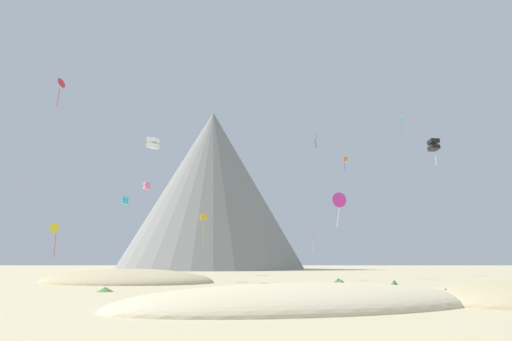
% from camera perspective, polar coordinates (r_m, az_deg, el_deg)
% --- Properties ---
extents(ground_plane, '(400.00, 400.00, 0.00)m').
position_cam_1_polar(ground_plane, '(33.58, -3.13, -15.07)').
color(ground_plane, beige).
extents(dune_foreground_left, '(26.76, 19.97, 2.69)m').
position_cam_1_polar(dune_foreground_left, '(30.73, 5.72, -15.48)').
color(dune_foreground_left, beige).
rests_on(dune_foreground_left, ground_plane).
extents(dune_midground, '(25.73, 21.82, 3.27)m').
position_cam_1_polar(dune_midground, '(63.21, -14.98, -12.53)').
color(dune_midground, '#C6B284').
rests_on(dune_midground, ground_plane).
extents(bush_near_right, '(2.06, 2.06, 0.41)m').
position_cam_1_polar(bush_near_right, '(45.46, -17.25, -13.14)').
color(bush_near_right, '#568442').
rests_on(bush_near_right, ground_plane).
extents(bush_ridge_crest, '(1.64, 1.64, 1.03)m').
position_cam_1_polar(bush_ridge_crest, '(45.06, 15.88, -12.85)').
color(bush_ridge_crest, '#477238').
rests_on(bush_ridge_crest, ground_plane).
extents(bush_low_patch, '(2.39, 2.39, 0.79)m').
position_cam_1_polar(bush_low_patch, '(54.39, 9.60, -12.72)').
color(bush_low_patch, '#477238').
rests_on(bush_low_patch, ground_plane).
extents(bush_mid_center, '(2.39, 2.39, 0.93)m').
position_cam_1_polar(bush_mid_center, '(34.51, 21.38, -13.49)').
color(bush_mid_center, '#477238').
rests_on(bush_mid_center, ground_plane).
extents(bush_near_left, '(2.67, 2.67, 0.87)m').
position_cam_1_polar(bush_near_left, '(49.10, 9.92, -12.94)').
color(bush_near_left, '#568442').
rests_on(bush_near_left, ground_plane).
extents(rock_massif, '(67.90, 67.90, 46.77)m').
position_cam_1_polar(rock_massif, '(144.78, -5.07, -2.65)').
color(rock_massif, gray).
rests_on(rock_massif, ground_plane).
extents(kite_rainbow_low, '(0.63, 0.94, 3.18)m').
position_cam_1_polar(kite_rainbow_low, '(69.35, 6.80, -7.62)').
color(kite_rainbow_low, '#E5668C').
extents(kite_black_mid, '(1.50, 1.57, 3.71)m').
position_cam_1_polar(kite_black_mid, '(71.52, 20.08, 2.82)').
color(kite_black_mid, black).
extents(kite_cyan_low, '(1.58, 1.53, 1.46)m').
position_cam_1_polar(kite_cyan_low, '(90.73, -15.08, -3.41)').
color(kite_cyan_low, '#33BCDB').
extents(kite_pink_low, '(1.06, 1.05, 0.94)m').
position_cam_1_polar(kite_pink_low, '(66.59, -12.67, -1.79)').
color(kite_pink_low, pink).
extents(kite_white_mid, '(1.57, 1.51, 1.48)m').
position_cam_1_polar(kite_white_mid, '(62.66, -11.97, 3.15)').
color(kite_white_mid, white).
extents(kite_violet_high, '(0.51, 0.97, 2.87)m').
position_cam_1_polar(kite_violet_high, '(94.42, 7.08, 3.84)').
color(kite_violet_high, purple).
extents(kite_red_high, '(1.18, 1.62, 4.23)m').
position_cam_1_polar(kite_red_high, '(74.54, -21.91, 9.39)').
color(kite_red_high, red).
extents(kite_magenta_low, '(2.28, 0.85, 5.35)m').
position_cam_1_polar(kite_magenta_low, '(75.83, 9.69, -3.46)').
color(kite_magenta_low, '#D1339E').
extents(kite_gold_low, '(1.44, 1.39, 5.67)m').
position_cam_1_polar(kite_gold_low, '(90.24, -6.17, -5.47)').
color(kite_gold_low, gold).
extents(kite_yellow_low, '(1.38, 0.56, 4.84)m').
position_cam_1_polar(kite_yellow_low, '(75.98, -22.50, -6.34)').
color(kite_yellow_low, yellow).
extents(kite_teal_high, '(0.66, 1.26, 3.17)m').
position_cam_1_polar(kite_teal_high, '(92.32, 16.69, 5.90)').
color(kite_teal_high, teal).
extents(kite_orange_mid, '(0.83, 0.83, 2.90)m').
position_cam_1_polar(kite_orange_mid, '(95.80, 10.43, 1.28)').
color(kite_orange_mid, orange).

